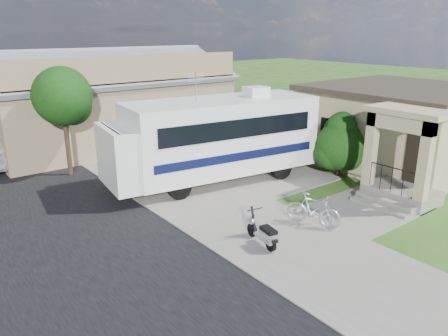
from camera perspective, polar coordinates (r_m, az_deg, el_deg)
ground at (r=14.40m, az=7.73°, el=-6.97°), size 120.00×120.00×0.00m
sidewalk_slab at (r=21.70m, az=-13.26°, el=1.32°), size 4.00×80.00×0.06m
driveway_slab at (r=18.43m, az=1.13°, el=-1.13°), size 7.00×6.00×0.05m
walk_slab at (r=15.98m, az=17.96°, el=-5.05°), size 4.00×3.00×0.05m
house at (r=21.54m, az=22.15°, el=5.15°), size 9.47×7.80×3.54m
warehouse at (r=25.23m, az=-15.33°, el=7.98°), size 12.50×8.40×5.04m
street_tree_a at (r=19.22m, az=-20.10°, el=8.49°), size 2.44×2.40×4.58m
street_tree_b at (r=28.84m, az=-26.49°, el=10.75°), size 2.44×2.40×4.73m
motorhome at (r=17.43m, az=-1.28°, el=4.12°), size 8.83×3.78×4.38m
shrub at (r=18.93m, az=14.94°, el=3.15°), size 2.25×2.15×2.76m
scooter at (r=12.60m, az=5.15°, el=-8.43°), size 0.59×1.45×0.96m
bicycle at (r=13.97m, az=11.56°, el=-5.59°), size 1.12×1.82×1.06m
garden_hose at (r=16.74m, az=17.53°, el=-3.77°), size 0.34×0.34×0.15m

